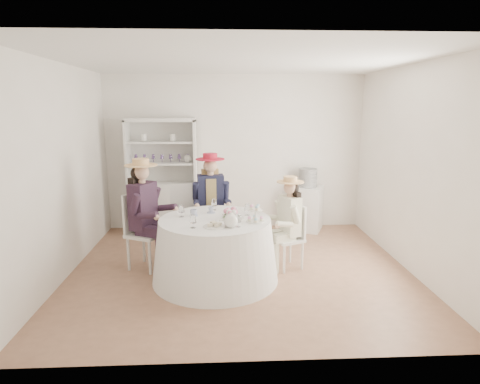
{
  "coord_description": "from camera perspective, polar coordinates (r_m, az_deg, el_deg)",
  "views": [
    {
      "loc": [
        -0.26,
        -5.07,
        2.16
      ],
      "look_at": [
        0.0,
        0.1,
        1.05
      ],
      "focal_mm": 30.0,
      "sensor_mm": 36.0,
      "label": 1
    }
  ],
  "objects": [
    {
      "name": "teacup_b",
      "position": [
        5.24,
        -4.14,
        -2.6
      ],
      "size": [
        0.09,
        0.09,
        0.07
      ],
      "primitive_type": "imported",
      "rotation": [
        0.0,
        0.0,
        -0.23
      ],
      "color": "white",
      "rests_on": "tea_table"
    },
    {
      "name": "teacup_c",
      "position": [
        5.15,
        -1.0,
        -2.81
      ],
      "size": [
        0.12,
        0.12,
        0.07
      ],
      "primitive_type": "imported",
      "rotation": [
        0.0,
        0.0,
        -0.36
      ],
      "color": "white",
      "rests_on": "tea_table"
    },
    {
      "name": "flower_bowl",
      "position": [
        4.97,
        -1.32,
        -3.53
      ],
      "size": [
        0.26,
        0.26,
        0.05
      ],
      "primitive_type": "imported",
      "rotation": [
        0.0,
        0.0,
        -0.42
      ],
      "color": "white",
      "rests_on": "tea_table"
    },
    {
      "name": "sandwich_plate",
      "position": [
        4.65,
        -3.64,
        -4.79
      ],
      "size": [
        0.26,
        0.26,
        0.06
      ],
      "rotation": [
        0.0,
        0.0,
        0.09
      ],
      "color": "white",
      "rests_on": "tea_table"
    },
    {
      "name": "cupcake_stand",
      "position": [
        4.82,
        2.21,
        -3.39
      ],
      "size": [
        0.22,
        0.22,
        0.21
      ],
      "rotation": [
        0.0,
        0.0,
        -0.27
      ],
      "color": "white",
      "rests_on": "tea_table"
    },
    {
      "name": "teacup_a",
      "position": [
        5.12,
        -6.58,
        -3.0
      ],
      "size": [
        0.12,
        0.12,
        0.07
      ],
      "primitive_type": "imported",
      "rotation": [
        0.0,
        0.0,
        -0.36
      ],
      "color": "white",
      "rests_on": "tea_table"
    },
    {
      "name": "hutch",
      "position": [
        7.06,
        -10.81,
        -0.06
      ],
      "size": [
        1.24,
        0.64,
        1.97
      ],
      "rotation": [
        0.0,
        0.0,
        -0.18
      ],
      "color": "silver",
      "rests_on": "ground"
    },
    {
      "name": "wall_right",
      "position": [
        5.71,
        23.25,
        2.97
      ],
      "size": [
        0.0,
        4.5,
        4.5
      ],
      "primitive_type": "plane",
      "rotation": [
        1.57,
        0.0,
        -1.57
      ],
      "color": "white",
      "rests_on": "ground"
    },
    {
      "name": "spare_chair",
      "position": [
        6.14,
        -7.83,
        -3.09
      ],
      "size": [
        0.47,
        0.47,
        1.05
      ],
      "rotation": [
        0.0,
        0.0,
        3.23
      ],
      "color": "silver",
      "rests_on": "ground"
    },
    {
      "name": "stemware_set",
      "position": [
        4.95,
        -3.61,
        -3.0
      ],
      "size": [
        0.91,
        0.88,
        0.15
      ],
      "color": "white",
      "rests_on": "tea_table"
    },
    {
      "name": "flower_arrangement",
      "position": [
        4.93,
        -1.33,
        -2.97
      ],
      "size": [
        0.17,
        0.17,
        0.06
      ],
      "rotation": [
        0.0,
        0.0,
        0.07
      ],
      "color": "pink",
      "rests_on": "tea_table"
    },
    {
      "name": "hatbox",
      "position": [
        7.09,
        9.62,
        2.01
      ],
      "size": [
        0.33,
        0.33,
        0.32
      ],
      "primitive_type": "cylinder",
      "rotation": [
        0.0,
        0.0,
        0.01
      ],
      "color": "black",
      "rests_on": "side_table"
    },
    {
      "name": "ceiling",
      "position": [
        5.11,
        0.06,
        18.18
      ],
      "size": [
        4.5,
        4.5,
        0.0
      ],
      "primitive_type": "plane",
      "rotation": [
        3.14,
        0.0,
        0.0
      ],
      "color": "white",
      "rests_on": "wall_back"
    },
    {
      "name": "table_teapot",
      "position": [
        4.61,
        -1.26,
        -4.11
      ],
      "size": [
        0.24,
        0.17,
        0.18
      ],
      "rotation": [
        0.0,
        0.0,
        -0.35
      ],
      "color": "white",
      "rests_on": "tea_table"
    },
    {
      "name": "guest_mid",
      "position": [
        5.95,
        -4.17,
        -0.72
      ],
      "size": [
        0.55,
        0.57,
        1.49
      ],
      "rotation": [
        0.0,
        0.0,
        0.1
      ],
      "color": "silver",
      "rests_on": "ground"
    },
    {
      "name": "guest_left",
      "position": [
        5.45,
        -13.4,
        -2.2
      ],
      "size": [
        0.63,
        0.57,
        1.5
      ],
      "rotation": [
        0.0,
        0.0,
        1.13
      ],
      "color": "silver",
      "rests_on": "ground"
    },
    {
      "name": "tea_table",
      "position": [
        5.1,
        -3.54,
        -8.16
      ],
      "size": [
        1.59,
        1.59,
        0.8
      ],
      "rotation": [
        0.0,
        0.0,
        -0.42
      ],
      "color": "white",
      "rests_on": "ground"
    },
    {
      "name": "side_table",
      "position": [
        7.21,
        9.47,
        -2.3
      ],
      "size": [
        0.66,
        0.66,
        0.78
      ],
      "primitive_type": "cube",
      "rotation": [
        0.0,
        0.0,
        -0.42
      ],
      "color": "silver",
      "rests_on": "ground"
    },
    {
      "name": "ground",
      "position": [
        5.52,
        0.05,
        -10.95
      ],
      "size": [
        4.5,
        4.5,
        0.0
      ],
      "primitive_type": "plane",
      "color": "#885C44",
      "rests_on": "ground"
    },
    {
      "name": "wall_back",
      "position": [
        7.12,
        -0.76,
        5.56
      ],
      "size": [
        4.5,
        0.0,
        4.5
      ],
      "primitive_type": "plane",
      "rotation": [
        1.57,
        0.0,
        0.0
      ],
      "color": "white",
      "rests_on": "ground"
    },
    {
      "name": "wall_front",
      "position": [
        3.18,
        1.86,
        -2.61
      ],
      "size": [
        4.5,
        0.0,
        4.5
      ],
      "primitive_type": "plane",
      "rotation": [
        -1.57,
        0.0,
        0.0
      ],
      "color": "white",
      "rests_on": "ground"
    },
    {
      "name": "guest_right",
      "position": [
        5.38,
        6.84,
        -3.6
      ],
      "size": [
        0.53,
        0.48,
        1.26
      ],
      "rotation": [
        0.0,
        0.0,
        -1.15
      ],
      "color": "silver",
      "rests_on": "ground"
    },
    {
      "name": "wall_left",
      "position": [
        5.51,
        -24.05,
        2.59
      ],
      "size": [
        0.0,
        4.5,
        4.5
      ],
      "primitive_type": "plane",
      "rotation": [
        1.57,
        0.0,
        1.57
      ],
      "color": "white",
      "rests_on": "ground"
    }
  ]
}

